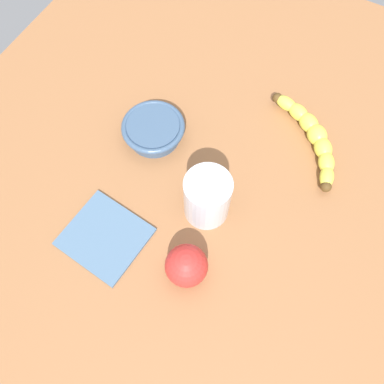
{
  "coord_description": "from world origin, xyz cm",
  "views": [
    {
      "loc": [
        -9.31,
        33.56,
        71.69
      ],
      "look_at": [
        5.36,
        6.27,
        5.0
      ],
      "focal_mm": 37.52,
      "sensor_mm": 36.0,
      "label": 1
    }
  ],
  "objects": [
    {
      "name": "smoothie_glass",
      "position": [
        1.83,
        7.28,
        7.89
      ],
      "size": [
        8.24,
        8.24,
        10.5
      ],
      "color": "silver",
      "rests_on": "wooden_tabletop"
    },
    {
      "name": "wooden_tabletop",
      "position": [
        0.0,
        0.0,
        1.5
      ],
      "size": [
        120.0,
        120.0,
        3.0
      ],
      "primitive_type": "cube",
      "color": "#98623B",
      "rests_on": "ground"
    },
    {
      "name": "folded_napkin",
      "position": [
        15.31,
        20.73,
        3.3
      ],
      "size": [
        14.99,
        14.06,
        0.6
      ],
      "primitive_type": "cube",
      "rotation": [
        0.0,
        0.0,
        -0.1
      ],
      "color": "slate",
      "rests_on": "wooden_tabletop"
    },
    {
      "name": "apple_fruit",
      "position": [
        -0.53,
        19.17,
        6.62
      ],
      "size": [
        7.24,
        7.24,
        7.24
      ],
      "primitive_type": "sphere",
      "color": "red",
      "rests_on": "wooden_tabletop"
    },
    {
      "name": "ceramic_bowl",
      "position": [
        18.36,
        -1.93,
        5.41
      ],
      "size": [
        12.47,
        12.47,
        3.98
      ],
      "color": "#3D5675",
      "rests_on": "wooden_tabletop"
    },
    {
      "name": "banana",
      "position": [
        -9.75,
        -15.64,
        4.87
      ],
      "size": [
        18.22,
        16.89,
        3.73
      ],
      "rotation": [
        0.0,
        0.0,
        5.54
      ],
      "color": "#DFE54A",
      "rests_on": "wooden_tabletop"
    }
  ]
}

